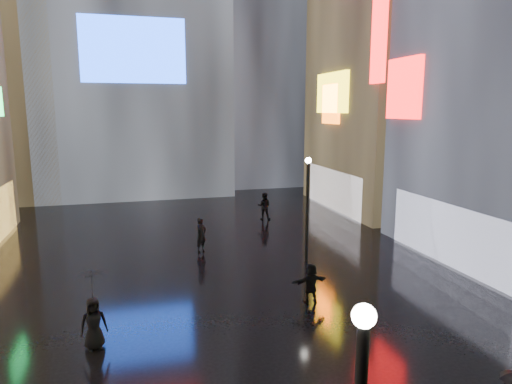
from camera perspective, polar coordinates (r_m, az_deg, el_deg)
name	(u,v)px	position (r m, az deg, el deg)	size (l,w,h in m)	color
ground	(212,264)	(22.65, -5.47, -9.00)	(140.00, 140.00, 0.00)	black
building_right_far	(400,19)	(37.31, 17.59, 19.89)	(10.28, 12.00, 28.00)	black
tower_flank_right	(252,14)	(49.66, -0.48, 21.36)	(12.00, 12.00, 34.00)	black
lamp_far	(307,203)	(22.40, 6.45, -1.41)	(0.30, 0.30, 5.20)	black
pedestrian_4	(94,324)	(15.74, -19.63, -15.23)	(0.82, 0.53, 1.68)	black
pedestrian_5	(311,283)	(18.25, 6.84, -11.24)	(1.46, 0.47, 1.58)	black
pedestrian_6	(201,235)	(24.34, -6.85, -5.38)	(0.67, 0.44, 1.84)	black
pedestrian_7	(264,206)	(31.23, 1.03, -1.78)	(0.91, 0.71, 1.87)	black
umbrella_2	(91,284)	(15.24, -19.93, -10.79)	(1.01, 1.03, 0.92)	black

